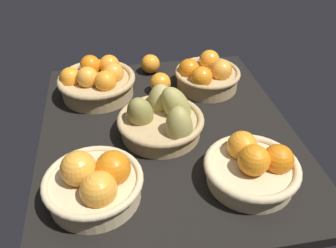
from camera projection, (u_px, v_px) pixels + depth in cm
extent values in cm
cube|color=black|center=(167.00, 134.00, 102.76)|extent=(84.00, 72.00, 3.00)
cylinder|color=tan|center=(207.00, 80.00, 119.12)|extent=(20.29, 20.29, 5.71)
torus|color=tan|center=(208.00, 72.00, 117.40)|extent=(21.83, 21.83, 1.53)
sphere|color=#F49E33|center=(221.00, 70.00, 114.50)|extent=(7.03, 7.03, 7.03)
sphere|color=orange|center=(189.00, 69.00, 116.61)|extent=(7.03, 7.03, 7.03)
sphere|color=orange|center=(209.00, 60.00, 120.39)|extent=(7.03, 7.03, 7.03)
sphere|color=orange|center=(201.00, 77.00, 111.49)|extent=(7.03, 7.03, 7.03)
cylinder|color=#D3BC8C|center=(250.00, 173.00, 84.32)|extent=(20.83, 20.83, 4.88)
torus|color=#D3BC8C|center=(252.00, 166.00, 82.84)|extent=(22.92, 22.92, 2.09)
sphere|color=orange|center=(242.00, 146.00, 85.45)|extent=(7.37, 7.37, 7.37)
sphere|color=orange|center=(254.00, 160.00, 80.02)|extent=(7.37, 7.37, 7.37)
sphere|color=orange|center=(278.00, 160.00, 82.30)|extent=(7.37, 7.37, 7.37)
cylinder|color=tan|center=(161.00, 126.00, 99.14)|extent=(22.41, 22.41, 4.87)
torus|color=tan|center=(161.00, 119.00, 97.67)|extent=(24.36, 24.36, 1.95)
ellipsoid|color=#9E934C|center=(179.00, 128.00, 92.28)|extent=(11.07, 9.76, 13.44)
ellipsoid|color=tan|center=(160.00, 102.00, 102.68)|extent=(11.78, 11.13, 12.33)
ellipsoid|color=#9E934C|center=(177.00, 106.00, 99.14)|extent=(10.40, 13.83, 14.66)
ellipsoid|color=olive|center=(140.00, 113.00, 97.12)|extent=(12.86, 11.73, 13.29)
cylinder|color=#D3BC8C|center=(94.00, 188.00, 80.09)|extent=(21.06, 21.06, 5.46)
torus|color=#D3BC8C|center=(93.00, 180.00, 78.44)|extent=(22.72, 22.72, 1.66)
sphere|color=#F49E33|center=(78.00, 169.00, 77.30)|extent=(8.05, 8.05, 8.05)
sphere|color=orange|center=(113.00, 168.00, 78.34)|extent=(8.05, 8.05, 8.05)
sphere|color=#F49E33|center=(99.00, 190.00, 73.96)|extent=(8.05, 8.05, 8.05)
cylinder|color=tan|center=(98.00, 87.00, 115.29)|extent=(23.04, 23.04, 5.94)
torus|color=tan|center=(96.00, 79.00, 113.50)|extent=(25.07, 25.07, 2.03)
sphere|color=orange|center=(90.00, 65.00, 116.72)|extent=(6.81, 6.81, 6.81)
sphere|color=#F49E33|center=(87.00, 77.00, 109.65)|extent=(6.81, 6.81, 6.81)
sphere|color=#F49E33|center=(113.00, 73.00, 112.87)|extent=(6.81, 6.81, 6.81)
sphere|color=orange|center=(105.00, 81.00, 108.63)|extent=(6.81, 6.81, 6.81)
sphere|color=orange|center=(109.00, 65.00, 117.63)|extent=(6.81, 6.81, 6.81)
sphere|color=orange|center=(71.00, 78.00, 111.83)|extent=(6.81, 6.81, 6.81)
sphere|color=orange|center=(150.00, 64.00, 127.22)|extent=(6.81, 6.81, 6.81)
sphere|color=orange|center=(160.00, 83.00, 116.25)|extent=(6.92, 6.92, 6.92)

